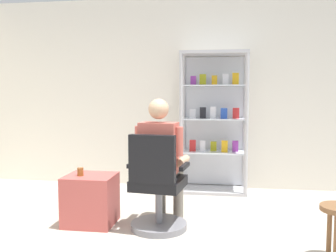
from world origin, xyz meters
TOP-DOWN VIEW (x-y plane):
  - back_wall at (0.00, 3.00)m, footprint 6.00×0.10m
  - display_cabinet_main at (0.40, 2.76)m, footprint 0.90×0.45m
  - office_chair at (-0.10, 1.14)m, footprint 0.59×0.56m
  - seated_shopkeeper at (-0.08, 1.31)m, footprint 0.52×0.60m
  - storage_crate at (-0.81, 1.23)m, footprint 0.49×0.45m
  - tea_glass at (-0.90, 1.18)m, footprint 0.06×0.06m

SIDE VIEW (x-z plane):
  - storage_crate at x=-0.81m, z-range 0.00..0.51m
  - office_chair at x=-0.10m, z-range -0.09..0.87m
  - tea_glass at x=-0.90m, z-range 0.51..0.59m
  - seated_shopkeeper at x=-0.08m, z-range 0.07..1.36m
  - display_cabinet_main at x=0.40m, z-range 0.02..1.92m
  - back_wall at x=0.00m, z-range 0.00..2.70m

